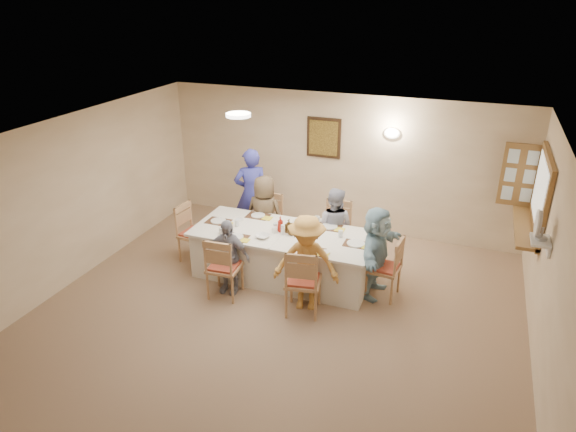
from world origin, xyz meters
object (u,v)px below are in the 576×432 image
at_px(chair_right_end, 384,267).
at_px(diner_back_right, 334,227).
at_px(chair_back_left, 267,223).
at_px(condiment_ketchup, 280,224).
at_px(serving_hatch, 542,194).
at_px(chair_front_right, 303,280).
at_px(desk_fan, 540,229).
at_px(diner_front_left, 228,256).
at_px(chair_left_end, 195,233).
at_px(diner_back_left, 265,215).
at_px(diner_front_right, 306,263).
at_px(chair_back_right, 335,233).
at_px(chair_front_left, 224,266).
at_px(dining_table, 283,254).
at_px(caregiver, 251,194).
at_px(diner_right_end, 376,252).

xyz_separation_m(chair_right_end, diner_back_right, (-0.95, 0.68, 0.18)).
xyz_separation_m(chair_back_left, condiment_ketchup, (0.55, -0.79, 0.40)).
relative_size(serving_hatch, chair_front_right, 1.48).
bearing_deg(desk_fan, diner_front_left, -175.54).
bearing_deg(chair_left_end, serving_hatch, -73.34).
distance_m(desk_fan, chair_back_left, 4.29).
bearing_deg(chair_left_end, diner_back_left, -48.75).
bearing_deg(serving_hatch, chair_left_end, -169.00).
distance_m(chair_front_right, condiment_ketchup, 1.11).
xyz_separation_m(chair_front_right, diner_front_right, (-0.00, 0.12, 0.19)).
bearing_deg(diner_back_left, chair_back_right, -173.39).
bearing_deg(chair_left_end, chair_front_left, -124.45).
xyz_separation_m(dining_table, chair_front_right, (0.60, -0.80, 0.13)).
bearing_deg(chair_front_right, diner_front_right, -100.30).
relative_size(chair_back_right, diner_front_left, 0.86).
distance_m(diner_front_right, caregiver, 2.47).
xyz_separation_m(diner_back_right, diner_right_end, (0.82, -0.68, 0.03)).
bearing_deg(desk_fan, condiment_ketchup, 173.65).
bearing_deg(chair_back_right, chair_back_left, 176.75).
relative_size(chair_back_left, caregiver, 0.58).
height_order(chair_front_right, diner_front_left, diner_front_left).
height_order(chair_back_left, caregiver, caregiver).
xyz_separation_m(chair_left_end, diner_front_left, (0.95, -0.68, 0.10)).
distance_m(diner_front_left, caregiver, 1.90).
xyz_separation_m(chair_front_right, chair_left_end, (-2.15, 0.80, -0.03)).
bearing_deg(diner_front_right, chair_front_left, 174.16).
xyz_separation_m(chair_front_right, diner_back_right, (0.00, 1.48, 0.15)).
bearing_deg(diner_front_right, condiment_ketchup, 121.66).
xyz_separation_m(chair_back_left, chair_front_left, (0.00, -1.60, 0.01)).
distance_m(chair_back_right, diner_front_right, 1.49).
xyz_separation_m(desk_fan, chair_back_left, (-3.98, 1.17, -1.07)).
distance_m(chair_front_right, diner_back_left, 1.91).
bearing_deg(serving_hatch, chair_right_end, -153.22).
bearing_deg(chair_right_end, serving_hatch, 123.09).
distance_m(chair_front_right, diner_right_end, 1.16).
distance_m(desk_fan, chair_right_end, 2.16).
xyz_separation_m(diner_back_right, diner_front_left, (-1.20, -1.36, -0.08)).
distance_m(dining_table, diner_back_right, 0.95).
bearing_deg(diner_front_right, chair_front_right, -101.55).
distance_m(serving_hatch, dining_table, 3.80).
bearing_deg(desk_fan, chair_right_end, 168.61).
bearing_deg(diner_back_right, desk_fan, 162.88).
height_order(dining_table, diner_back_left, diner_back_left).
height_order(diner_front_left, condiment_ketchup, diner_front_left).
bearing_deg(chair_back_left, diner_back_right, -7.57).
distance_m(chair_back_right, diner_back_left, 1.22).
bearing_deg(diner_back_right, diner_right_end, 143.87).
bearing_deg(caregiver, diner_front_right, 101.53).
distance_m(dining_table, chair_front_right, 1.01).
height_order(chair_front_right, condiment_ketchup, chair_front_right).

